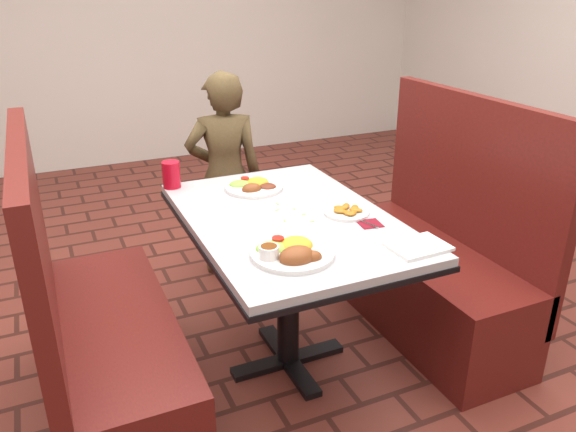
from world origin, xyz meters
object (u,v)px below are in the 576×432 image
Objects in this scene: booth_bench_left at (104,346)px; booth_bench_right at (433,268)px; dining_table at (288,237)px; far_dinner_plate at (254,184)px; plantain_plate at (346,211)px; red_tumbler at (171,175)px; near_dinner_plate at (291,248)px; diner_person at (225,176)px.

booth_bench_left and booth_bench_right have the same top height.
booth_bench_left reaches higher than dining_table.
booth_bench_left is 1.00× the size of booth_bench_right.
far_dinner_plate is (-0.01, 0.37, 0.12)m from dining_table.
booth_bench_right reaches higher than plantain_plate.
far_dinner_plate is 0.39m from red_tumbler.
plantain_plate is 0.87m from red_tumbler.
near_dinner_plate is at bearing -159.88° from booth_bench_right.
diner_person is 1.38m from near_dinner_plate.
diner_person reaches higher than red_tumbler.
booth_bench_left is 1.60m from booth_bench_right.
far_dinner_plate is 2.15× the size of red_tumbler.
near_dinner_plate reaches higher than plantain_plate.
booth_bench_right is 1.29m from diner_person.
red_tumbler is (-0.35, 0.18, 0.04)m from far_dinner_plate.
booth_bench_left is at bearing -154.87° from far_dinner_plate.
booth_bench_right reaches higher than dining_table.
dining_table is at bearing 180.00° from booth_bench_right.
near_dinner_plate is at bearing -27.71° from booth_bench_left.
booth_bench_left is at bearing -128.67° from red_tumbler.
dining_table is at bearing -56.84° from red_tumbler.
diner_person reaches higher than dining_table.
red_tumbler reaches higher than plantain_plate.
diner_person is at bearing 99.69° from plantain_plate.
booth_bench_left reaches higher than plantain_plate.
diner_person is at bearing 49.95° from booth_bench_left.
red_tumbler is at bearing 51.33° from booth_bench_left.
dining_table is 0.39m from far_dinner_plate.
plantain_plate is (0.23, -0.08, 0.11)m from dining_table.
dining_table is 1.01× the size of booth_bench_left.
diner_person is 0.66m from far_dinner_plate.
booth_bench_left is (-0.80, 0.00, -0.32)m from dining_table.
far_dinner_plate reaches higher than dining_table.
booth_bench_right is 4.43× the size of far_dinner_plate.
near_dinner_plate is 0.46m from plantain_plate.
near_dinner_plate reaches higher than dining_table.
booth_bench_left is 0.85m from red_tumbler.
booth_bench_right is 0.99× the size of diner_person.
booth_bench_right is at bearing 138.03° from diner_person.
booth_bench_right is 1.00m from far_dinner_plate.
near_dinner_plate is (0.66, -0.34, 0.45)m from booth_bench_left.
far_dinner_plate is at bearing 95.92° from diner_person.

